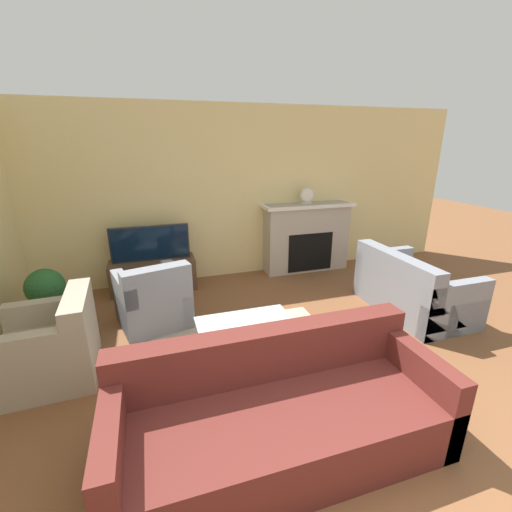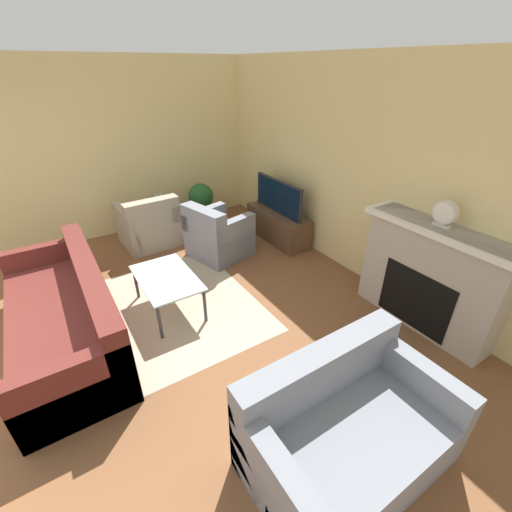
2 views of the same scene
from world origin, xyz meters
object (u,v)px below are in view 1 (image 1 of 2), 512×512
at_px(couch_loveseat, 411,290).
at_px(potted_plant, 47,294).
at_px(armchair_by_window, 53,349).
at_px(coffee_table, 246,328).
at_px(tv, 150,243).
at_px(armchair_accent, 154,302).
at_px(mantel_clock, 307,195).
at_px(couch_sectional, 280,415).

bearing_deg(couch_loveseat, potted_plant, 77.89).
relative_size(armchair_by_window, potted_plant, 1.13).
relative_size(couch_loveseat, coffee_table, 1.50).
bearing_deg(tv, armchair_accent, -91.45).
height_order(tv, couch_loveseat, tv).
relative_size(tv, mantel_clock, 4.26).
bearing_deg(potted_plant, mantel_clock, 13.41).
height_order(couch_loveseat, potted_plant, couch_loveseat).
height_order(couch_loveseat, coffee_table, couch_loveseat).
xyz_separation_m(armchair_accent, potted_plant, (-1.19, 0.30, 0.14)).
height_order(coffee_table, potted_plant, potted_plant).
relative_size(tv, armchair_by_window, 1.32).
height_order(armchair_accent, coffee_table, armchair_accent).
xyz_separation_m(couch_sectional, armchair_by_window, (-1.74, 1.40, 0.01)).
height_order(couch_sectional, couch_loveseat, same).
bearing_deg(armchair_accent, couch_sectional, 96.06).
distance_m(armchair_accent, potted_plant, 1.24).
xyz_separation_m(couch_loveseat, armchair_by_window, (-4.17, -0.08, 0.01)).
xyz_separation_m(couch_sectional, coffee_table, (0.05, 1.06, 0.11)).
xyz_separation_m(tv, armchair_by_window, (-0.96, -1.82, -0.44)).
bearing_deg(couch_loveseat, armchair_accent, 78.60).
xyz_separation_m(couch_loveseat, armchair_accent, (-3.24, 0.65, 0.01)).
bearing_deg(coffee_table, couch_loveseat, 10.31).
relative_size(armchair_by_window, mantel_clock, 3.23).
bearing_deg(mantel_clock, armchair_accent, -155.04).
bearing_deg(armchair_by_window, coffee_table, 76.19).
bearing_deg(coffee_table, mantel_clock, 53.21).
relative_size(tv, armchair_accent, 1.20).
relative_size(armchair_by_window, armchair_accent, 0.91).
height_order(couch_sectional, coffee_table, couch_sectional).
relative_size(couch_loveseat, potted_plant, 1.90).
height_order(armchair_accent, potted_plant, armchair_accent).
bearing_deg(mantel_clock, armchair_by_window, -151.08).
bearing_deg(couch_loveseat, armchair_by_window, 91.16).
bearing_deg(couch_loveseat, tv, 61.64).
bearing_deg(coffee_table, potted_plant, 145.99).
bearing_deg(couch_sectional, mantel_clock, 62.22).
distance_m(tv, potted_plant, 1.48).
relative_size(armchair_accent, potted_plant, 1.24).
height_order(tv, mantel_clock, mantel_clock).
bearing_deg(couch_sectional, potted_plant, 129.31).
distance_m(couch_loveseat, mantel_clock, 2.21).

